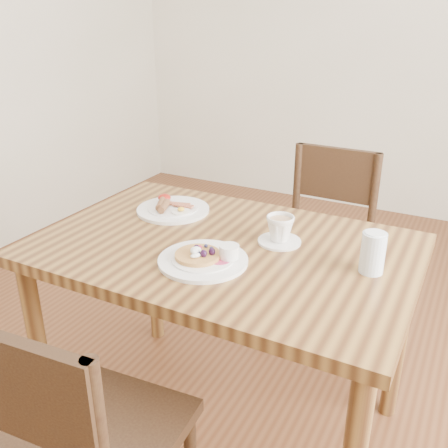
% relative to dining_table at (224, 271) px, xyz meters
% --- Properties ---
extents(ground, '(5.00, 5.00, 0.00)m').
position_rel_dining_table_xyz_m(ground, '(0.00, 0.00, -0.65)').
color(ground, '#593019').
rests_on(ground, ground).
extents(dining_table, '(1.20, 0.80, 0.75)m').
position_rel_dining_table_xyz_m(dining_table, '(0.00, 0.00, 0.00)').
color(dining_table, brown).
rests_on(dining_table, ground).
extents(chair_near, '(0.45, 0.45, 0.88)m').
position_rel_dining_table_xyz_m(chair_near, '(-0.06, -0.65, -0.16)').
color(chair_near, '#382614').
rests_on(chair_near, ground).
extents(chair_far, '(0.43, 0.43, 0.88)m').
position_rel_dining_table_xyz_m(chair_far, '(0.12, 0.73, -0.16)').
color(chair_far, '#382614').
rests_on(chair_far, ground).
extents(pancake_plate, '(0.27, 0.27, 0.06)m').
position_rel_dining_table_xyz_m(pancake_plate, '(0.01, -0.14, 0.11)').
color(pancake_plate, white).
rests_on(pancake_plate, dining_table).
extents(breakfast_plate, '(0.27, 0.27, 0.04)m').
position_rel_dining_table_xyz_m(breakfast_plate, '(-0.30, 0.16, 0.11)').
color(breakfast_plate, white).
rests_on(breakfast_plate, dining_table).
extents(teacup_saucer, '(0.14, 0.14, 0.09)m').
position_rel_dining_table_xyz_m(teacup_saucer, '(0.15, 0.09, 0.14)').
color(teacup_saucer, white).
rests_on(teacup_saucer, dining_table).
extents(water_glass, '(0.07, 0.07, 0.12)m').
position_rel_dining_table_xyz_m(water_glass, '(0.46, 0.03, 0.16)').
color(water_glass, silver).
rests_on(water_glass, dining_table).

